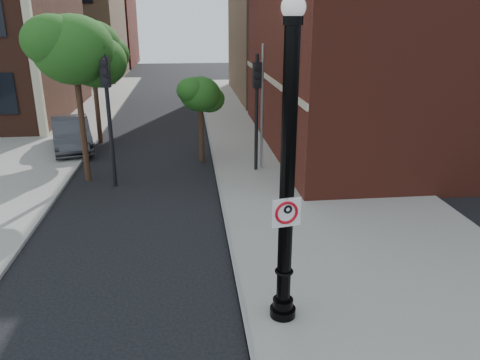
{
  "coord_description": "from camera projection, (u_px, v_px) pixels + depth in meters",
  "views": [
    {
      "loc": [
        0.98,
        -9.27,
        6.43
      ],
      "look_at": [
        2.23,
        2.0,
        2.44
      ],
      "focal_mm": 35.0,
      "sensor_mm": 36.0,
      "label": 1
    }
  ],
  "objects": [
    {
      "name": "utility_pole",
      "position": [
        262.0,
        110.0,
        19.74
      ],
      "size": [
        0.11,
        0.11,
        5.37
      ],
      "primitive_type": "cylinder",
      "color": "#999999",
      "rests_on": "ground"
    },
    {
      "name": "lamppost",
      "position": [
        287.0,
        188.0,
        9.42
      ],
      "size": [
        0.58,
        0.58,
        6.8
      ],
      "color": "black",
      "rests_on": "ground"
    },
    {
      "name": "sidewalk_left",
      "position": [
        14.0,
        134.0,
        26.64
      ],
      "size": [
        10.0,
        50.0,
        0.12
      ],
      "primitive_type": "cube",
      "color": "gray",
      "rests_on": "ground"
    },
    {
      "name": "bg_building_tan_b",
      "position": [
        369.0,
        8.0,
        38.19
      ],
      "size": [
        22.0,
        14.0,
        14.0
      ],
      "primitive_type": "cube",
      "color": "#947251",
      "rests_on": "ground"
    },
    {
      "name": "parked_car",
      "position": [
        71.0,
        134.0,
        23.47
      ],
      "size": [
        3.03,
        5.26,
        1.64
      ],
      "primitive_type": "imported",
      "rotation": [
        0.0,
        0.0,
        0.28
      ],
      "color": "#333238",
      "rests_on": "ground"
    },
    {
      "name": "no_parking_sign",
      "position": [
        287.0,
        212.0,
        9.41
      ],
      "size": [
        0.62,
        0.15,
        0.62
      ],
      "rotation": [
        0.0,
        0.0,
        0.17
      ],
      "color": "white",
      "rests_on": "ground"
    },
    {
      "name": "curb_edge",
      "position": [
        216.0,
        171.0,
        20.29
      ],
      "size": [
        0.1,
        60.0,
        0.14
      ],
      "primitive_type": "cube",
      "color": "gray",
      "rests_on": "ground"
    },
    {
      "name": "bg_building_red",
      "position": [
        88.0,
        27.0,
        62.19
      ],
      "size": [
        12.0,
        12.0,
        10.0
      ],
      "primitive_type": "cube",
      "color": "maroon",
      "rests_on": "ground"
    },
    {
      "name": "street_tree_b",
      "position": [
        92.0,
        47.0,
        23.41
      ],
      "size": [
        3.47,
        3.14,
        6.26
      ],
      "color": "#321F14",
      "rests_on": "ground"
    },
    {
      "name": "sidewalk_right",
      "position": [
        305.0,
        168.0,
        20.7
      ],
      "size": [
        8.0,
        60.0,
        0.12
      ],
      "primitive_type": "cube",
      "color": "gray",
      "rests_on": "ground"
    },
    {
      "name": "traffic_signal_right",
      "position": [
        257.0,
        95.0,
        19.23
      ],
      "size": [
        0.35,
        0.42,
        4.98
      ],
      "rotation": [
        0.0,
        0.0,
        0.14
      ],
      "color": "black",
      "rests_on": "ground"
    },
    {
      "name": "street_tree_a",
      "position": [
        75.0,
        51.0,
        17.65
      ],
      "size": [
        3.62,
        3.27,
        6.52
      ],
      "color": "#321F14",
      "rests_on": "ground"
    },
    {
      "name": "bg_building_tan_a",
      "position": [
        60.0,
        20.0,
        48.73
      ],
      "size": [
        12.0,
        12.0,
        12.0
      ],
      "primitive_type": "cube",
      "color": "#947251",
      "rests_on": "ground"
    },
    {
      "name": "street_tree_c",
      "position": [
        201.0,
        95.0,
        20.93
      ],
      "size": [
        2.16,
        1.95,
        3.9
      ],
      "color": "#321F14",
      "rests_on": "ground"
    },
    {
      "name": "traffic_signal_left",
      "position": [
        107.0,
        95.0,
        17.48
      ],
      "size": [
        0.35,
        0.44,
        5.36
      ],
      "rotation": [
        0.0,
        0.0,
        -0.03
      ],
      "color": "black",
      "rests_on": "ground"
    },
    {
      "name": "ground",
      "position": [
        153.0,
        312.0,
        10.72
      ],
      "size": [
        120.0,
        120.0,
        0.0
      ],
      "primitive_type": "plane",
      "color": "black",
      "rests_on": "ground"
    }
  ]
}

